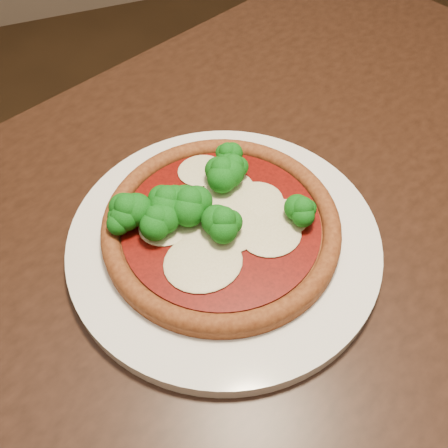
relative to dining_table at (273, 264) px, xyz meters
name	(u,v)px	position (x,y,z in m)	size (l,w,h in m)	color
floor	(270,425)	(0.03, -0.04, -0.65)	(4.00, 4.00, 0.00)	black
dining_table	(273,264)	(0.00, 0.00, 0.00)	(1.36, 1.16, 0.75)	black
plate	(224,241)	(-0.08, -0.02, 0.11)	(0.35, 0.35, 0.02)	white
pizza	(215,218)	(-0.08, 0.00, 0.14)	(0.27, 0.27, 0.06)	brown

